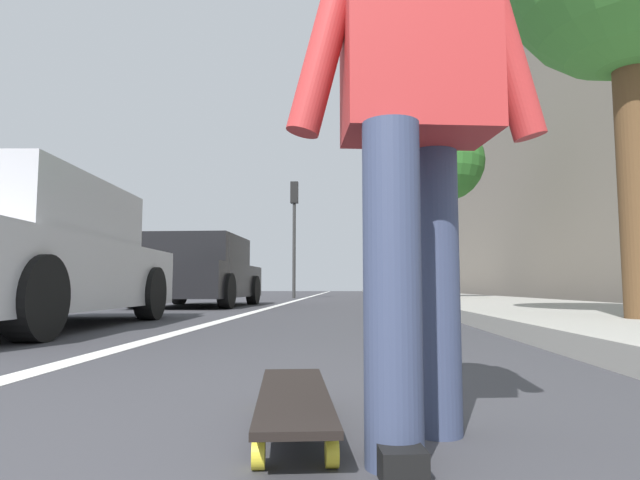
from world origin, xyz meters
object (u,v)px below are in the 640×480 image
at_px(skater_person, 416,96).
at_px(parked_car_mid, 200,272).
at_px(skateboard, 294,399).
at_px(street_tree_mid, 444,164).
at_px(parked_car_near, 23,257).
at_px(traffic_light, 294,218).

height_order(skater_person, parked_car_mid, skater_person).
relative_size(skateboard, skater_person, 0.52).
distance_m(skateboard, parked_car_mid, 10.03).
xyz_separation_m(parked_car_mid, street_tree_mid, (2.22, -5.68, 2.83)).
bearing_deg(street_tree_mid, parked_car_near, 144.72).
xyz_separation_m(parked_car_near, parked_car_mid, (5.98, -0.12, 0.01)).
bearing_deg(parked_car_mid, skateboard, -162.50).
height_order(skateboard, traffic_light, traffic_light).
relative_size(traffic_light, street_tree_mid, 0.93).
height_order(skateboard, parked_car_near, parked_car_near).
bearing_deg(skater_person, parked_car_mid, 19.09).
height_order(skater_person, parked_car_near, skater_person).
bearing_deg(street_tree_mid, traffic_light, 37.70).
height_order(skateboard, skater_person, skater_person).
xyz_separation_m(parked_car_near, traffic_light, (13.97, -1.35, 2.26)).
xyz_separation_m(skateboard, street_tree_mid, (11.76, -2.67, 3.47)).
bearing_deg(skater_person, skateboard, 66.58).
xyz_separation_m(skater_person, street_tree_mid, (11.91, -2.33, 2.62)).
relative_size(skateboard, parked_car_near, 0.20).
bearing_deg(skateboard, skater_person, -113.42).
distance_m(traffic_light, street_tree_mid, 7.31).
height_order(parked_car_near, street_tree_mid, street_tree_mid).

